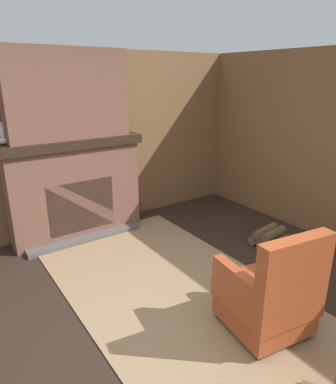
# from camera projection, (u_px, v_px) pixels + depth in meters

# --- Properties ---
(ground_plane) EXTENTS (14.00, 14.00, 0.00)m
(ground_plane) POSITION_uv_depth(u_px,v_px,m) (190.00, 341.00, 2.79)
(ground_plane) COLOR #2D2119
(wood_panel_wall_left) EXTENTS (0.06, 5.89, 2.39)m
(wood_panel_wall_left) POSITION_uv_depth(u_px,v_px,m) (66.00, 145.00, 4.49)
(wood_panel_wall_left) COLOR brown
(wood_panel_wall_left) RESTS_ON ground
(fireplace_hearth) EXTENTS (0.60, 1.78, 1.31)m
(fireplace_hearth) POSITION_uv_depth(u_px,v_px,m) (76.00, 189.00, 4.48)
(fireplace_hearth) COLOR brown
(fireplace_hearth) RESTS_ON ground
(chimney_breast) EXTENTS (0.34, 1.48, 1.06)m
(chimney_breast) POSITION_uv_depth(u_px,v_px,m) (67.00, 94.00, 4.11)
(chimney_breast) COLOR brown
(chimney_breast) RESTS_ON fireplace_hearth
(area_rug) EXTENTS (3.83, 1.88, 0.01)m
(area_rug) POSITION_uv_depth(u_px,v_px,m) (186.00, 300.00, 3.29)
(area_rug) COLOR #997A56
(area_rug) RESTS_ON ground
(armchair) EXTENTS (0.74, 0.73, 0.97)m
(armchair) POSITION_uv_depth(u_px,v_px,m) (269.00, 296.00, 2.79)
(armchair) COLOR #A84723
(armchair) RESTS_ON ground
(firewood_stack) EXTENTS (0.40, 0.45, 0.22)m
(firewood_stack) POSITION_uv_depth(u_px,v_px,m) (269.00, 237.00, 4.38)
(firewood_stack) COLOR brown
(firewood_stack) RESTS_ON ground
(oil_lamp_vase) EXTENTS (0.10, 0.10, 0.25)m
(oil_lamp_vase) POSITION_uv_depth(u_px,v_px,m) (3.00, 137.00, 3.86)
(oil_lamp_vase) COLOR silver
(oil_lamp_vase) RESTS_ON fireplace_hearth
(storage_case) EXTENTS (0.17, 0.24, 0.13)m
(storage_case) POSITION_uv_depth(u_px,v_px,m) (86.00, 131.00, 4.41)
(storage_case) COLOR brown
(storage_case) RESTS_ON fireplace_hearth
(decorative_plate_on_mantel) EXTENTS (0.07, 0.26, 0.26)m
(decorative_plate_on_mantel) POSITION_uv_depth(u_px,v_px,m) (64.00, 128.00, 4.25)
(decorative_plate_on_mantel) COLOR gold
(decorative_plate_on_mantel) RESTS_ON fireplace_hearth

